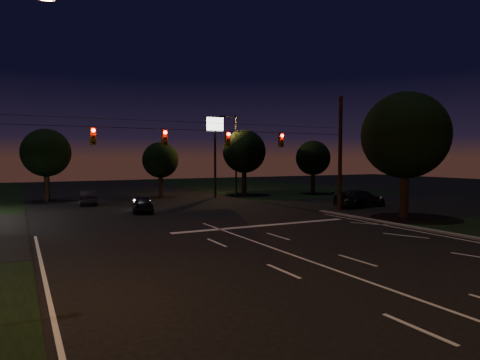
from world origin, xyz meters
TOP-DOWN VIEW (x-y plane):
  - ground at (0.00, 0.00)m, footprint 140.00×140.00m
  - cross_street_right at (20.00, 16.00)m, footprint 20.00×16.00m
  - stop_bar at (3.00, 11.50)m, footprint 12.00×0.50m
  - utility_pole_right at (12.00, 15.00)m, footprint 0.30×0.30m
  - signal_span at (-0.00, 14.96)m, footprint 24.00×0.40m
  - pole_sign_right at (8.00, 30.00)m, footprint 1.80×0.30m
  - street_light_right_far at (11.24, 32.00)m, footprint 2.20×0.35m
  - tree_right_near at (13.53, 10.17)m, footprint 6.00×6.00m
  - tree_far_b at (-7.98, 34.13)m, footprint 4.60×4.60m
  - tree_far_c at (3.02, 33.10)m, footprint 3.80×3.80m
  - tree_far_d at (12.02, 31.13)m, footprint 4.80×4.80m
  - tree_far_e at (20.02, 29.11)m, footprint 4.00×4.00m
  - car_oncoming_a at (-1.98, 21.27)m, footprint 2.29×4.00m
  - car_oncoming_b at (-4.86, 28.88)m, footprint 2.03×4.21m
  - car_cross at (15.17, 16.15)m, footprint 5.36×2.74m

SIDE VIEW (x-z plane):
  - ground at x=0.00m, z-range 0.00..0.00m
  - cross_street_right at x=20.00m, z-range -0.01..0.01m
  - utility_pole_right at x=12.00m, z-range -4.50..4.50m
  - stop_bar at x=3.00m, z-range 0.00..0.01m
  - car_oncoming_a at x=-1.98m, z-range 0.00..1.28m
  - car_oncoming_b at x=-4.86m, z-range 0.00..1.33m
  - car_cross at x=15.17m, z-range 0.00..1.49m
  - tree_far_c at x=3.02m, z-range 0.97..6.83m
  - tree_far_e at x=20.02m, z-range 1.03..7.20m
  - tree_far_b at x=-7.98m, z-range 1.12..8.10m
  - tree_far_d at x=12.02m, z-range 1.18..8.47m
  - street_light_right_far at x=11.24m, z-range 0.74..9.74m
  - signal_span at x=0.00m, z-range 4.72..6.28m
  - tree_right_near at x=13.53m, z-range 1.30..10.06m
  - pole_sign_right at x=8.00m, z-range 2.04..10.44m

